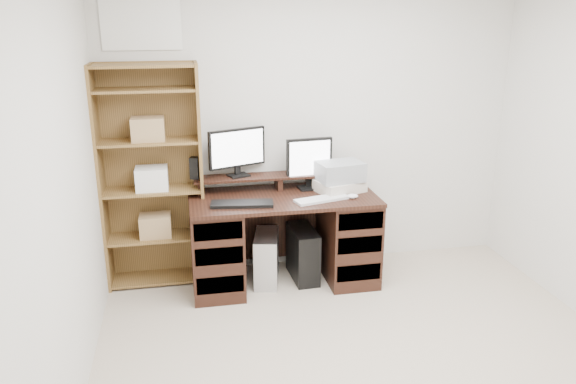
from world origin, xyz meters
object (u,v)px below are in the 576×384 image
object	(u,v)px
bookshelf	(152,175)
monitor_small	(309,161)
tower_silver	(267,258)
tower_black	(303,253)
desk	(283,237)
printer	(340,186)
monitor_wide	(237,150)

from	to	relation	value
bookshelf	monitor_small	bearing A→B (deg)	-2.19
tower_silver	bookshelf	world-z (taller)	bookshelf
monitor_small	tower_black	world-z (taller)	monitor_small
desk	printer	xyz separation A→B (m)	(0.48, 0.03, 0.41)
desk	printer	bearing A→B (deg)	4.08
tower_silver	monitor_wide	bearing A→B (deg)	143.86
desk	monitor_wide	xyz separation A→B (m)	(-0.34, 0.24, 0.70)
monitor_small	bookshelf	world-z (taller)	bookshelf
monitor_small	bookshelf	xyz separation A→B (m)	(-1.28, 0.05, -0.06)
printer	monitor_small	bearing A→B (deg)	130.88
monitor_wide	tower_silver	bearing A→B (deg)	-68.42
desk	tower_black	size ratio (longest dim) A/B	3.34
monitor_small	tower_black	xyz separation A→B (m)	(-0.08, -0.14, -0.76)
bookshelf	printer	bearing A→B (deg)	-6.76
monitor_wide	bookshelf	xyz separation A→B (m)	(-0.69, -0.02, -0.17)
desk	bookshelf	bearing A→B (deg)	168.27
desk	printer	world-z (taller)	printer
desk	monitor_wide	bearing A→B (deg)	145.03
monitor_small	printer	distance (m)	0.32
monitor_wide	monitor_small	world-z (taller)	monitor_wide
printer	tower_black	distance (m)	0.65
monitor_wide	printer	xyz separation A→B (m)	(0.82, -0.20, -0.29)
desk	monitor_wide	distance (m)	0.81
monitor_wide	monitor_small	distance (m)	0.60
tower_black	bookshelf	world-z (taller)	bookshelf
tower_black	monitor_wide	bearing A→B (deg)	154.26
printer	tower_black	xyz separation A→B (m)	(-0.31, -0.01, -0.58)
tower_black	bookshelf	size ratio (longest dim) A/B	0.25
tower_silver	bookshelf	distance (m)	1.15
tower_black	bookshelf	distance (m)	1.40
tower_black	bookshelf	bearing A→B (deg)	168.02
tower_silver	tower_black	xyz separation A→B (m)	(0.31, 0.01, 0.01)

